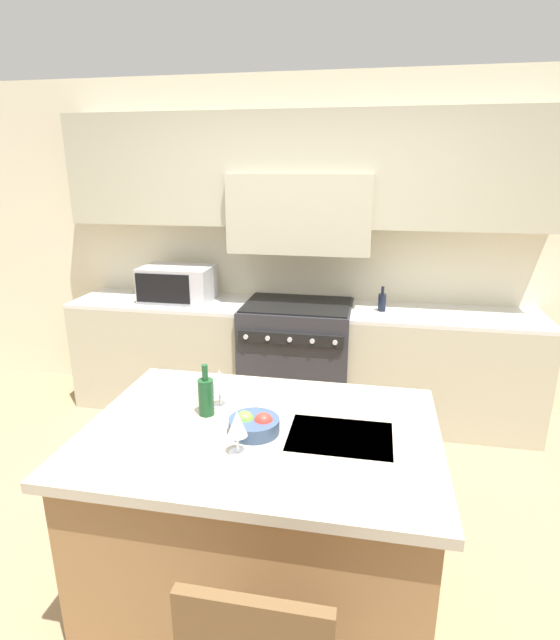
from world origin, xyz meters
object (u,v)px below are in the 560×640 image
range_stove (297,359)px  wine_glass_far (220,381)px  wine_glass_near (237,425)px  oil_bottle_on_counter (382,302)px  wine_bottle (206,396)px  microwave (177,284)px  fruit_bowl (254,424)px

range_stove → wine_glass_far: (-0.10, -1.73, 0.55)m
wine_glass_near → wine_glass_far: same height
oil_bottle_on_counter → wine_glass_far: bearing=-113.6°
wine_bottle → range_stove: bearing=85.7°
microwave → fruit_bowl: 2.27m
wine_glass_near → microwave: bearing=117.5°
range_stove → fruit_bowl: bearing=-86.6°
oil_bottle_on_counter → wine_glass_near: bearing=-105.0°
fruit_bowl → wine_glass_near: bearing=-97.9°
microwave → oil_bottle_on_counter: bearing=-0.1°
wine_glass_near → oil_bottle_on_counter: bearing=75.0°
wine_glass_near → oil_bottle_on_counter: 2.21m
fruit_bowl → oil_bottle_on_counter: oil_bottle_on_counter is taller
microwave → fruit_bowl: (1.13, -1.96, -0.13)m
wine_glass_near → wine_glass_far: (-0.19, 0.38, 0.00)m
range_stove → wine_glass_near: size_ratio=5.06×
wine_glass_far → fruit_bowl: wine_glass_far is taller
wine_glass_near → wine_glass_far: size_ratio=1.00×
microwave → wine_glass_far: (0.92, -1.75, -0.04)m
range_stove → fruit_bowl: fruit_bowl is taller
range_stove → wine_glass_near: bearing=-87.5°
microwave → oil_bottle_on_counter: (1.68, -0.00, -0.07)m
microwave → wine_glass_far: microwave is taller
wine_bottle → wine_glass_near: (0.23, -0.29, 0.03)m
range_stove → wine_glass_far: wine_glass_far is taller
wine_glass_far → fruit_bowl: size_ratio=0.85×
range_stove → oil_bottle_on_counter: bearing=1.4°
wine_glass_near → wine_bottle: bearing=128.3°
wine_glass_far → range_stove: bearing=86.7°
range_stove → wine_bottle: size_ratio=3.86×
wine_glass_near → fruit_bowl: (0.02, 0.17, -0.09)m
wine_bottle → wine_glass_far: 0.10m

